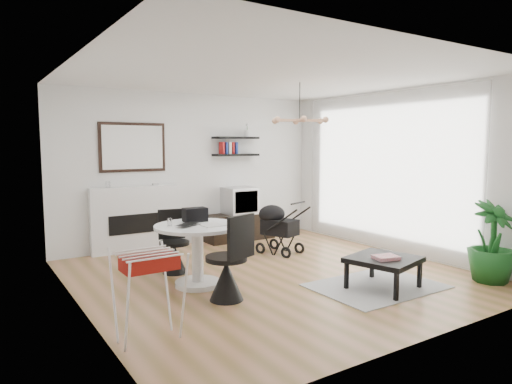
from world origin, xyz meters
TOP-DOWN VIEW (x-y plane):
  - floor at (0.00, 0.00)m, footprint 5.00×5.00m
  - ceiling at (0.00, 0.00)m, footprint 5.00×5.00m
  - wall_back at (0.00, 2.50)m, footprint 5.00×0.00m
  - wall_left at (-2.50, 0.00)m, footprint 0.00×5.00m
  - wall_right at (2.50, 0.00)m, footprint 0.00×5.00m
  - sheer_curtain at (2.40, 0.20)m, footprint 0.04×3.60m
  - fireplace at (-1.10, 2.42)m, footprint 1.50×0.17m
  - shelf_lower at (0.83, 2.37)m, footprint 0.90×0.25m
  - shelf_upper at (0.83, 2.37)m, footprint 0.90×0.25m
  - pendant_lamp at (0.70, 0.30)m, footprint 0.90×0.90m
  - tv_console at (0.83, 2.26)m, footprint 1.33×0.47m
  - crt_tv at (0.84, 2.25)m, footprint 0.57×0.50m
  - dining_table at (-1.06, 0.12)m, footprint 1.08×1.08m
  - laptop at (-1.17, 0.06)m, footprint 0.44×0.40m
  - black_bag at (-0.98, 0.36)m, footprint 0.31×0.20m
  - newspaper at (-0.90, -0.02)m, footprint 0.33×0.27m
  - drinking_glass at (-1.38, 0.24)m, footprint 0.06×0.06m
  - chair_far at (-1.08, 0.84)m, footprint 0.44×0.46m
  - chair_near at (-1.01, -0.56)m, footprint 0.53×0.55m
  - drying_rack at (-2.15, -1.11)m, footprint 0.56×0.53m
  - stroller at (0.83, 1.02)m, footprint 0.66×0.81m
  - rug at (0.83, -1.14)m, footprint 1.60×1.15m
  - coffee_table at (0.83, -1.25)m, footprint 0.93×0.93m
  - magazines at (0.77, -1.33)m, footprint 0.34×0.29m
  - potted_plant at (2.25, -1.81)m, footprint 0.66×0.66m

SIDE VIEW (x-z plane):
  - floor at x=0.00m, z-range 0.00..0.00m
  - rug at x=0.83m, z-range 0.00..0.01m
  - tv_console at x=0.83m, z-range 0.00..0.50m
  - chair_far at x=-1.08m, z-range -0.16..0.72m
  - chair_near at x=-1.01m, z-range -0.19..0.83m
  - coffee_table at x=0.83m, z-range 0.16..0.56m
  - stroller at x=0.83m, z-range -0.06..0.83m
  - magazines at x=0.77m, z-range 0.40..0.45m
  - drying_rack at x=-2.15m, z-range 0.02..0.86m
  - dining_table at x=-1.06m, z-range 0.13..0.92m
  - potted_plant at x=2.25m, z-range 0.00..1.07m
  - fireplace at x=-1.10m, z-range -0.39..1.77m
  - crt_tv at x=0.84m, z-range 0.50..1.00m
  - newspaper at x=-0.90m, z-range 0.79..0.80m
  - laptop at x=-1.17m, z-range 0.79..0.82m
  - drinking_glass at x=-1.38m, z-range 0.79..0.89m
  - black_bag at x=-0.98m, z-range 0.79..0.97m
  - wall_back at x=0.00m, z-range -1.15..3.85m
  - wall_left at x=-2.50m, z-range -1.15..3.85m
  - wall_right at x=2.50m, z-range -1.15..3.85m
  - sheer_curtain at x=2.40m, z-range 0.05..2.65m
  - shelf_lower at x=0.83m, z-range 1.58..1.62m
  - shelf_upper at x=0.83m, z-range 1.90..1.94m
  - pendant_lamp at x=0.70m, z-range 2.10..2.20m
  - ceiling at x=0.00m, z-range 2.70..2.70m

